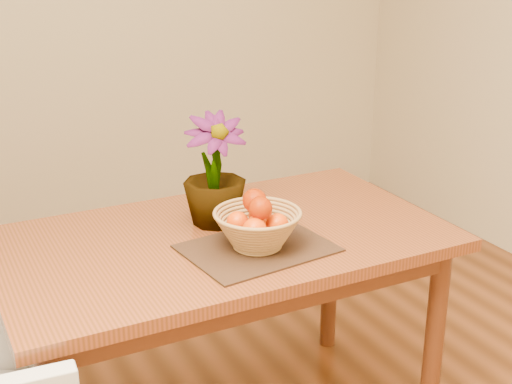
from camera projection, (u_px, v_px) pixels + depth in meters
name	position (u px, v px, depth m)	size (l,w,h in m)	color
table	(223.00, 260.00, 2.27)	(1.40, 0.80, 0.75)	brown
placemat	(257.00, 248.00, 2.14)	(0.42, 0.32, 0.01)	#371E14
wicker_basket	(257.00, 231.00, 2.12)	(0.26, 0.26, 0.11)	#AE8348
orange_pile	(257.00, 214.00, 2.10)	(0.16, 0.17, 0.13)	#F43A03
potted_plant	(214.00, 171.00, 2.27)	(0.20, 0.20, 0.36)	#153F12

